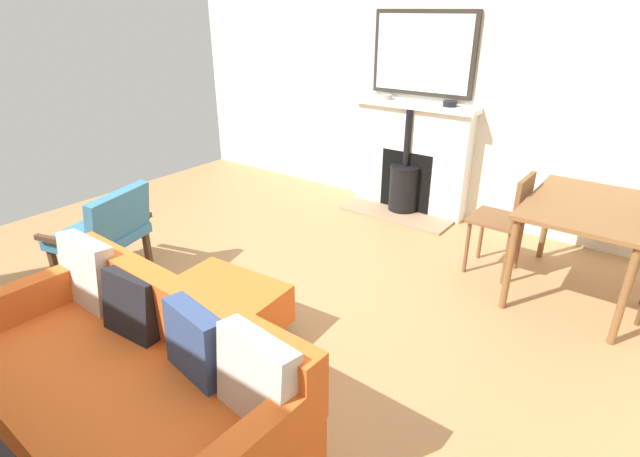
{
  "coord_description": "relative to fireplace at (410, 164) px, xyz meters",
  "views": [
    {
      "loc": [
        1.97,
        2.31,
        2.02
      ],
      "look_at": [
        -0.6,
        0.39,
        0.57
      ],
      "focal_mm": 27.54,
      "sensor_mm": 36.0,
      "label": 1
    }
  ],
  "objects": [
    {
      "name": "dining_table",
      "position": [
        0.81,
        1.83,
        0.14
      ],
      "size": [
        1.11,
        0.81,
        0.74
      ],
      "color": "brown",
      "rests_on": "ground"
    },
    {
      "name": "ground_plane",
      "position": [
        2.59,
        -0.08,
        -0.51
      ],
      "size": [
        5.56,
        5.98,
        0.01
      ],
      "primitive_type": "cube",
      "color": "#A87A4C"
    },
    {
      "name": "wall_left",
      "position": [
        -0.19,
        -0.08,
        0.86
      ],
      "size": [
        0.12,
        5.98,
        2.75
      ],
      "primitive_type": "cube",
      "color": "silver",
      "rests_on": "ground"
    },
    {
      "name": "dining_chair_near_fireplace",
      "position": [
        0.81,
        1.28,
        0.01
      ],
      "size": [
        0.4,
        0.4,
        0.86
      ],
      "color": "brown",
      "rests_on": "ground"
    },
    {
      "name": "armchair_accent",
      "position": [
        2.78,
        -1.19,
        -0.07
      ],
      "size": [
        0.8,
        0.74,
        0.77
      ],
      "color": "#4C3321",
      "rests_on": "ground"
    },
    {
      "name": "mantel_bowl_near",
      "position": [
        -0.01,
        -0.33,
        0.67
      ],
      "size": [
        0.12,
        0.12,
        0.05
      ],
      "color": "#9E9384",
      "rests_on": "fireplace"
    },
    {
      "name": "sofa",
      "position": [
        3.61,
        0.37,
        -0.16
      ],
      "size": [
        0.96,
        1.89,
        0.82
      ],
      "color": "#B2B2B7",
      "rests_on": "ground"
    },
    {
      "name": "mirror_over_mantel",
      "position": [
        -0.1,
        0.0,
        1.1
      ],
      "size": [
        0.04,
        1.07,
        0.8
      ],
      "color": "#2D2823"
    },
    {
      "name": "ottoman",
      "position": [
        2.76,
        0.09,
        -0.29
      ],
      "size": [
        0.64,
        0.78,
        0.36
      ],
      "color": "#B2B2B7",
      "rests_on": "ground"
    },
    {
      "name": "fireplace",
      "position": [
        0.0,
        0.0,
        0.0
      ],
      "size": [
        0.57,
        1.32,
        1.15
      ],
      "color": "#9E7A5B",
      "rests_on": "ground"
    },
    {
      "name": "mantel_bowl_far",
      "position": [
        -0.01,
        0.37,
        0.67
      ],
      "size": [
        0.13,
        0.13,
        0.06
      ],
      "color": "black",
      "rests_on": "fireplace"
    }
  ]
}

